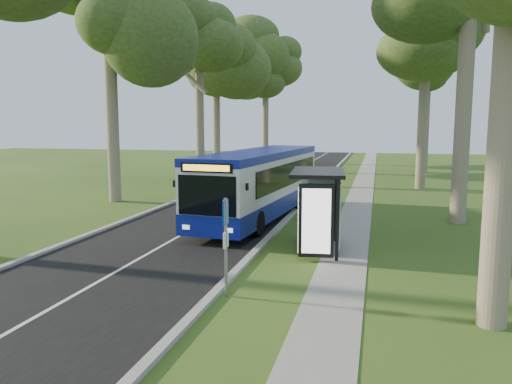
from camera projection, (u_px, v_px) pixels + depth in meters
ground at (264, 244)px, 18.25m from camera, size 120.00×120.00×0.00m
road at (243, 200)px, 28.69m from camera, size 7.00×100.00×0.02m
kerb_east at (303, 202)px, 27.86m from camera, size 0.25×100.00×0.12m
kerb_west at (186, 197)px, 29.51m from camera, size 0.25×100.00×0.12m
centre_line at (243, 200)px, 28.69m from camera, size 0.12×100.00×0.00m
footpath at (358, 205)px, 27.16m from camera, size 1.50×100.00×0.02m
bus at (260, 184)px, 23.11m from camera, size 3.58×12.08×3.15m
bus_stop_sign at (226, 236)px, 12.57m from camera, size 0.09×0.36×2.55m
bus_shelter at (320, 196)px, 16.71m from camera, size 2.07×3.41×2.80m
litter_bin at (311, 227)px, 19.02m from camera, size 0.54×0.54×0.95m
car_white at (220, 168)px, 41.62m from camera, size 2.16×4.42×1.45m
car_silver at (234, 161)px, 48.02m from camera, size 3.11×5.17×1.61m
tree_west_c at (199, 54)px, 36.40m from camera, size 5.20×5.20×12.76m
tree_west_d at (216, 48)px, 46.23m from camera, size 5.20×5.20×15.37m
tree_west_e at (266, 59)px, 55.25m from camera, size 5.20×5.20×15.53m
tree_east_c at (427, 26)px, 32.51m from camera, size 5.20×5.20×14.43m
tree_east_d at (429, 47)px, 43.72m from camera, size 5.20×5.20×14.96m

